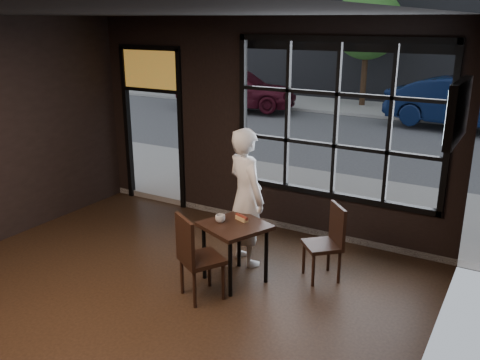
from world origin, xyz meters
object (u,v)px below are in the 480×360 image
Objects in this scene: cafe_table at (235,252)px; navy_car at (464,103)px; man at (246,197)px; chair_near at (202,256)px.

navy_car reaches higher than cafe_table.
cafe_table is at bearing 134.40° from man.
navy_car is at bearing 106.16° from cafe_table.
man is (-0.15, 0.53, 0.54)m from cafe_table.
man reaches higher than cafe_table.
cafe_table is 0.56m from chair_near.
man is 10.63m from navy_car.
navy_car is at bearing -68.03° from man.
chair_near is 11.69m from navy_car.
navy_car is (1.29, 11.61, 0.30)m from chair_near.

